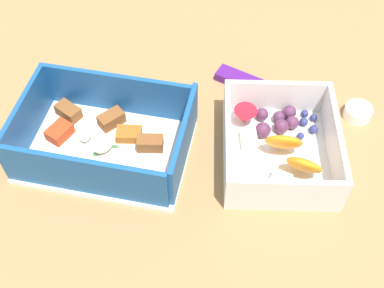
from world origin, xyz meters
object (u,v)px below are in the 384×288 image
pasta_container (104,140)px  candy_bar (241,81)px  fruit_bowl (279,145)px  paper_cup_liner (358,112)px

pasta_container → candy_bar: size_ratio=2.99×
fruit_bowl → paper_cup_liner: 12.82cm
pasta_container → fruit_bowl: pasta_container is taller
fruit_bowl → paper_cup_liner: (10.29, 7.54, -1.19)cm
candy_bar → paper_cup_liner: bearing=-14.8°
fruit_bowl → pasta_container: bearing=-174.7°
fruit_bowl → candy_bar: fruit_bowl is taller
fruit_bowl → paper_cup_liner: fruit_bowl is taller
candy_bar → paper_cup_liner: 15.96cm
candy_bar → fruit_bowl: bearing=-66.1°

